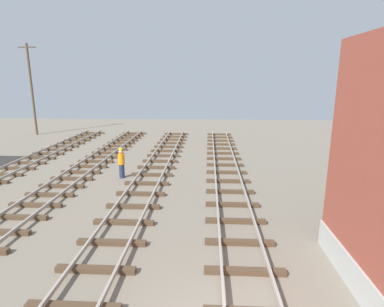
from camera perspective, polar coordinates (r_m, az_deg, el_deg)
utility_pole_far at (r=36.90m, az=-27.47°, el=10.60°), size 1.80×0.24×9.36m
track_worker_foreground at (r=19.01m, az=-12.89°, el=-1.71°), size 0.40×0.40×1.87m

